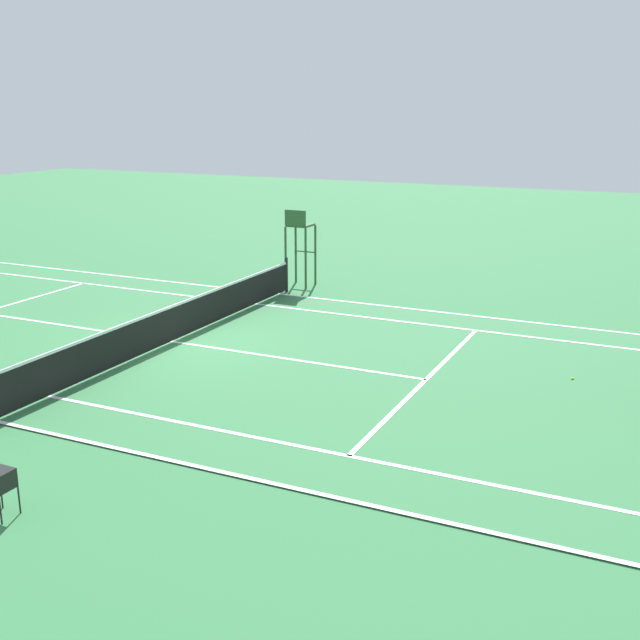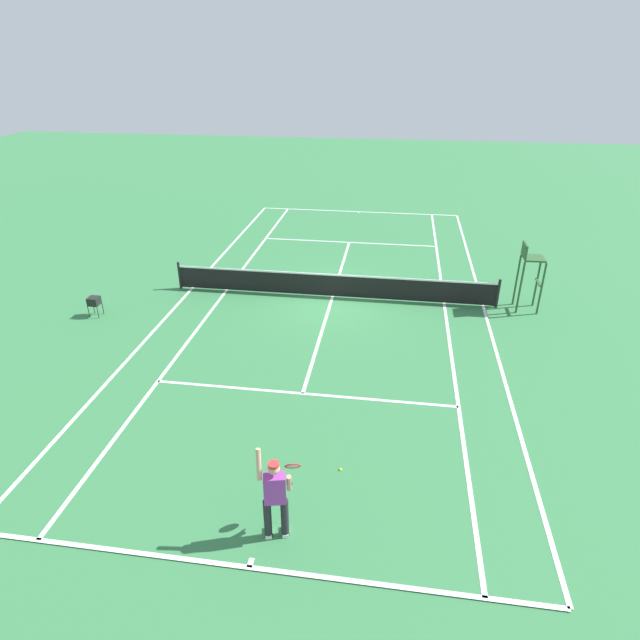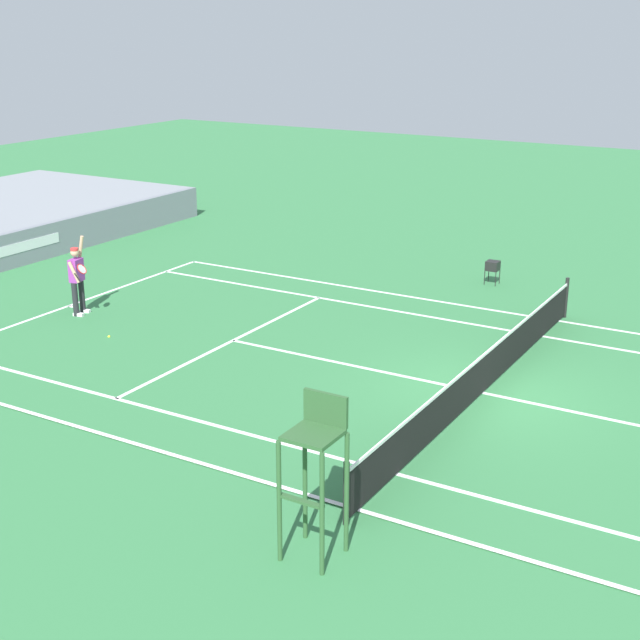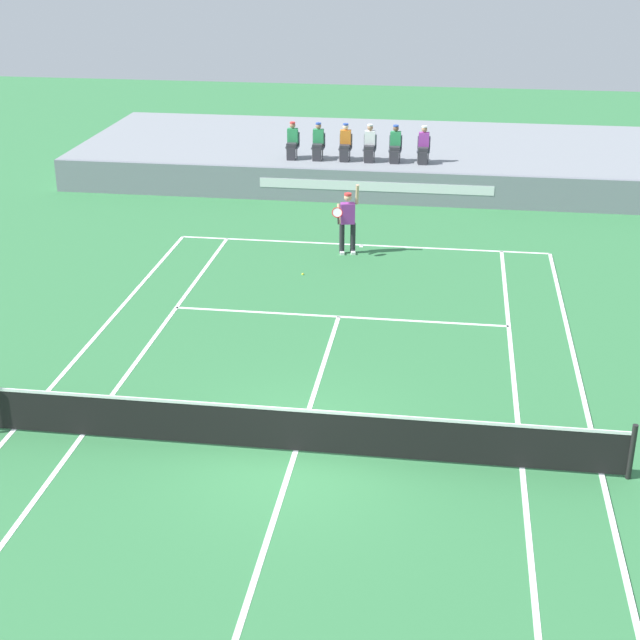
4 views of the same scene
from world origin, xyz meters
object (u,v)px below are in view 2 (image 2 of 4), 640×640
Objects in this scene: tennis_ball at (340,470)px; umpire_chair at (530,268)px; ball_hopper at (94,301)px; tennis_player at (276,497)px.

tennis_ball is 10.81m from umpire_chair.
tennis_ball is at bearing 58.98° from umpire_chair.
tennis_ball is 0.10× the size of ball_hopper.
tennis_player is 0.85× the size of umpire_chair.
tennis_player is at bearing 59.63° from umpire_chair.
tennis_player is 2.38m from tennis_ball.
tennis_player is 11.79m from ball_hopper.
tennis_ball is at bearing 145.30° from ball_hopper.
ball_hopper is (14.80, 2.74, -0.98)m from umpire_chair.
umpire_chair reaches higher than ball_hopper.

